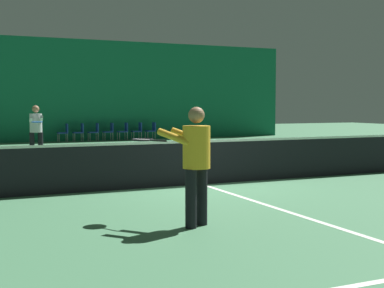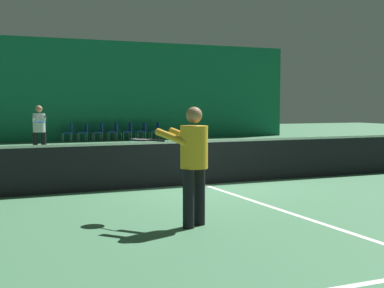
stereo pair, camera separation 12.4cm
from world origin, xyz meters
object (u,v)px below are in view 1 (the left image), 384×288
player_far (36,128)px  courtside_chair_0 (64,131)px  tennis_net (202,161)px  courtside_chair_4 (124,130)px  courtside_chair_1 (80,131)px  courtside_chair_5 (138,130)px  player_near (194,157)px  courtside_chair_3 (109,130)px  courtside_chair_6 (152,130)px  courtside_chair_2 (95,131)px

player_far → courtside_chair_0: (2.23, 7.13, -0.49)m
tennis_net → courtside_chair_0: tennis_net is taller
courtside_chair_4 → player_far: bearing=-35.3°
courtside_chair_1 → courtside_chair_5: size_ratio=1.00×
tennis_net → player_far: player_far is taller
player_near → player_far: (-0.65, 10.76, 0.00)m
player_far → courtside_chair_1: size_ratio=2.00×
tennis_net → player_near: size_ratio=7.16×
player_far → courtside_chair_4: (5.05, 7.13, -0.49)m
courtside_chair_3 → courtside_chair_4: 0.71m
player_near → player_far: bearing=-26.3°
player_far → courtside_chair_6: bearing=143.8°
courtside_chair_1 → courtside_chair_4: bearing=90.0°
courtside_chair_3 → player_near: bearing=-11.7°
tennis_net → courtside_chair_6: (4.04, 14.39, -0.03)m
player_far → tennis_net: bearing=24.5°
player_near → courtside_chair_4: size_ratio=2.00×
player_near → courtside_chair_1: 18.04m
tennis_net → courtside_chair_5: size_ratio=14.29×
tennis_net → courtside_chair_2: size_ratio=14.29×
tennis_net → courtside_chair_6: 14.95m
courtside_chair_4 → courtside_chair_6: size_ratio=1.00×
courtside_chair_0 → courtside_chair_6: (4.24, 0.00, 0.00)m
tennis_net → player_far: bearing=108.5°
player_far → courtside_chair_3: bearing=154.6°
tennis_net → courtside_chair_0: bearing=90.8°
courtside_chair_0 → courtside_chair_1: bearing=90.0°
player_far → courtside_chair_3: (4.35, 7.13, -0.49)m
courtside_chair_2 → courtside_chair_4: bearing=90.0°
courtside_chair_4 → courtside_chair_0: bearing=-90.0°
player_far → player_near: bearing=9.4°
player_near → courtside_chair_4: player_near is taller
courtside_chair_1 → courtside_chair_3: 1.41m
courtside_chair_3 → courtside_chair_5: 1.41m
tennis_net → courtside_chair_2: tennis_net is taller
courtside_chair_0 → courtside_chair_4: bearing=90.0°
courtside_chair_4 → courtside_chair_6: 1.41m
courtside_chair_6 → courtside_chair_2: bearing=-90.0°
player_near → courtside_chair_3: bearing=-41.4°
courtside_chair_0 → courtside_chair_5: bearing=90.0°
tennis_net → courtside_chair_1: bearing=88.0°
player_near → courtside_chair_4: 18.43m
player_far → courtside_chair_5: (5.76, 7.13, -0.49)m
player_near → courtside_chair_0: (1.58, 17.89, -0.49)m
courtside_chair_1 → courtside_chair_4: 2.12m
courtside_chair_1 → courtside_chair_6: size_ratio=1.00×
player_far → courtside_chair_1: player_far is taller
courtside_chair_4 → courtside_chair_6: (1.41, 0.00, 0.00)m
courtside_chair_5 → courtside_chair_6: size_ratio=1.00×
courtside_chair_2 → courtside_chair_5: (2.12, 0.00, 0.00)m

